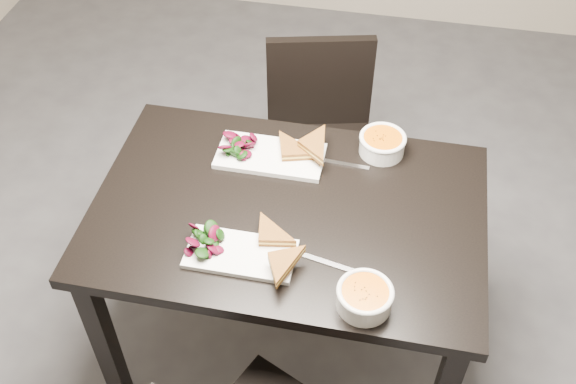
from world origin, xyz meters
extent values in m
plane|color=#47474C|center=(0.00, 0.00, 0.00)|extent=(5.00, 5.00, 0.00)
cube|color=black|center=(-0.30, 0.08, 0.73)|extent=(1.20, 0.80, 0.04)
cube|color=black|center=(-0.84, -0.26, 0.35)|extent=(0.06, 0.06, 0.71)
cube|color=black|center=(-0.84, 0.42, 0.35)|extent=(0.06, 0.06, 0.71)
cube|color=black|center=(0.24, 0.42, 0.35)|extent=(0.06, 0.06, 0.71)
cube|color=black|center=(-0.28, 0.68, 0.43)|extent=(0.51, 0.51, 0.04)
cube|color=black|center=(-0.42, 0.47, 0.21)|extent=(0.05, 0.05, 0.41)
cube|color=black|center=(-0.07, 0.55, 0.21)|extent=(0.05, 0.05, 0.41)
cube|color=black|center=(-0.50, 0.82, 0.21)|extent=(0.05, 0.05, 0.41)
cube|color=black|center=(-0.15, 0.90, 0.21)|extent=(0.05, 0.05, 0.41)
cube|color=black|center=(-0.33, 0.87, 0.65)|extent=(0.42, 0.14, 0.40)
cube|color=white|center=(-0.40, -0.13, 0.76)|extent=(0.31, 0.16, 0.02)
cylinder|color=white|center=(-0.03, -0.23, 0.78)|extent=(0.15, 0.15, 0.06)
cylinder|color=#C75809|center=(-0.03, -0.23, 0.80)|extent=(0.13, 0.13, 0.02)
torus|color=white|center=(-0.03, -0.23, 0.81)|extent=(0.15, 0.15, 0.01)
cube|color=silver|center=(-0.14, -0.11, 0.75)|extent=(0.18, 0.05, 0.00)
cube|color=white|center=(-0.40, 0.29, 0.76)|extent=(0.35, 0.18, 0.02)
cylinder|color=white|center=(-0.04, 0.39, 0.78)|extent=(0.15, 0.15, 0.06)
cylinder|color=#C75809|center=(-0.04, 0.39, 0.80)|extent=(0.13, 0.13, 0.02)
torus|color=white|center=(-0.04, 0.39, 0.81)|extent=(0.16, 0.16, 0.01)
cube|color=silver|center=(-0.16, 0.31, 0.75)|extent=(0.18, 0.03, 0.00)
camera|label=1|loc=(-0.02, -1.29, 2.27)|focal=42.07mm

